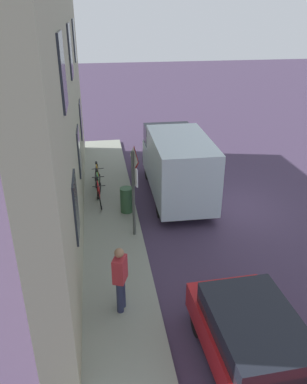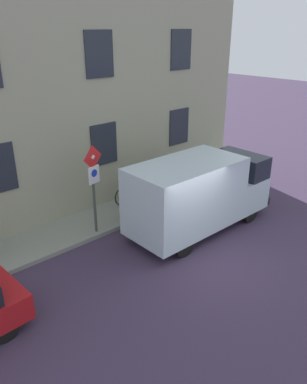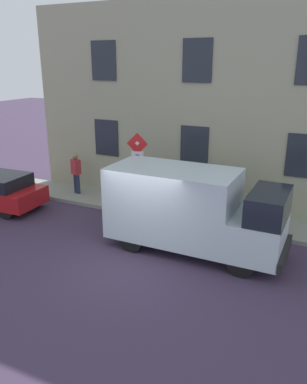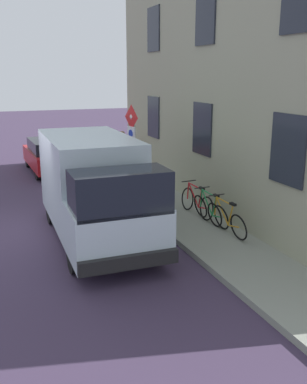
{
  "view_description": "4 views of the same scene",
  "coord_description": "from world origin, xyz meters",
  "px_view_note": "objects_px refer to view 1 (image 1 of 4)",
  "views": [
    {
      "loc": [
        4.17,
        12.07,
        6.72
      ],
      "look_at": [
        2.39,
        0.5,
        1.05
      ],
      "focal_mm": 36.27,
      "sensor_mm": 36.0,
      "label": 1
    },
    {
      "loc": [
        -6.31,
        7.7,
        6.37
      ],
      "look_at": [
        2.01,
        0.09,
        1.47
      ],
      "focal_mm": 35.87,
      "sensor_mm": 36.0,
      "label": 2
    },
    {
      "loc": [
        -8.96,
        -4.73,
        5.49
      ],
      "look_at": [
        2.47,
        0.64,
        1.22
      ],
      "focal_mm": 36.17,
      "sensor_mm": 36.0,
      "label": 3
    },
    {
      "loc": [
        -1.19,
        -11.31,
        3.99
      ],
      "look_at": [
        2.9,
        -0.85,
        0.95
      ],
      "focal_mm": 40.8,
      "sensor_mm": 36.0,
      "label": 4
    }
  ],
  "objects_px": {
    "bicycle_green": "(98,184)",
    "litter_bin": "(127,200)",
    "sign_post_stacked": "(134,179)",
    "bicycle_orange": "(97,176)",
    "parked_hatchback": "(256,348)",
    "delivery_van": "(177,164)",
    "pedestrian": "(120,277)",
    "bicycle_red": "(98,193)"
  },
  "relations": [
    {
      "from": "delivery_van",
      "to": "litter_bin",
      "type": "xyz_separation_m",
      "value": [
        2.05,
        1.24,
        -0.74
      ]
    },
    {
      "from": "bicycle_orange",
      "to": "litter_bin",
      "type": "distance_m",
      "value": 2.63
    },
    {
      "from": "parked_hatchback",
      "to": "bicycle_red",
      "type": "relative_size",
      "value": 2.37
    },
    {
      "from": "bicycle_green",
      "to": "litter_bin",
      "type": "distance_m",
      "value": 1.91
    },
    {
      "from": "sign_post_stacked",
      "to": "litter_bin",
      "type": "xyz_separation_m",
      "value": [
        0.14,
        -1.54,
        -1.46
      ]
    },
    {
      "from": "bicycle_red",
      "to": "litter_bin",
      "type": "height_order",
      "value": "litter_bin"
    },
    {
      "from": "parked_hatchback",
      "to": "litter_bin",
      "type": "height_order",
      "value": "parked_hatchback"
    },
    {
      "from": "sign_post_stacked",
      "to": "bicycle_green",
      "type": "height_order",
      "value": "sign_post_stacked"
    },
    {
      "from": "bicycle_green",
      "to": "pedestrian",
      "type": "height_order",
      "value": "pedestrian"
    },
    {
      "from": "parked_hatchback",
      "to": "litter_bin",
      "type": "distance_m",
      "value": 7.22
    },
    {
      "from": "bicycle_red",
      "to": "bicycle_orange",
      "type": "bearing_deg",
      "value": 176.16
    },
    {
      "from": "sign_post_stacked",
      "to": "parked_hatchback",
      "type": "bearing_deg",
      "value": 107.98
    },
    {
      "from": "bicycle_red",
      "to": "pedestrian",
      "type": "relative_size",
      "value": 1.0
    },
    {
      "from": "sign_post_stacked",
      "to": "bicycle_red",
      "type": "height_order",
      "value": "sign_post_stacked"
    },
    {
      "from": "parked_hatchback",
      "to": "bicycle_orange",
      "type": "xyz_separation_m",
      "value": [
        2.85,
        -9.42,
        -0.22
      ]
    },
    {
      "from": "delivery_van",
      "to": "bicycle_red",
      "type": "height_order",
      "value": "delivery_van"
    },
    {
      "from": "bicycle_red",
      "to": "litter_bin",
      "type": "relative_size",
      "value": 1.9
    },
    {
      "from": "bicycle_orange",
      "to": "sign_post_stacked",
      "type": "bearing_deg",
      "value": 11.89
    },
    {
      "from": "bicycle_orange",
      "to": "bicycle_red",
      "type": "height_order",
      "value": "same"
    },
    {
      "from": "parked_hatchback",
      "to": "bicycle_orange",
      "type": "relative_size",
      "value": 2.37
    },
    {
      "from": "delivery_van",
      "to": "bicycle_orange",
      "type": "bearing_deg",
      "value": 68.64
    },
    {
      "from": "bicycle_green",
      "to": "litter_bin",
      "type": "relative_size",
      "value": 1.91
    },
    {
      "from": "bicycle_red",
      "to": "pedestrian",
      "type": "bearing_deg",
      "value": 0.03
    },
    {
      "from": "bicycle_green",
      "to": "bicycle_red",
      "type": "bearing_deg",
      "value": -2.65
    },
    {
      "from": "pedestrian",
      "to": "sign_post_stacked",
      "type": "bearing_deg",
      "value": 98.95
    },
    {
      "from": "delivery_van",
      "to": "bicycle_green",
      "type": "bearing_deg",
      "value": 82.93
    },
    {
      "from": "delivery_van",
      "to": "litter_bin",
      "type": "relative_size",
      "value": 5.95
    },
    {
      "from": "bicycle_orange",
      "to": "litter_bin",
      "type": "height_order",
      "value": "litter_bin"
    },
    {
      "from": "delivery_van",
      "to": "parked_hatchback",
      "type": "xyz_separation_m",
      "value": [
        0.15,
        8.2,
        -0.6
      ]
    },
    {
      "from": "bicycle_red",
      "to": "bicycle_green",
      "type": "bearing_deg",
      "value": 176.17
    },
    {
      "from": "bicycle_orange",
      "to": "bicycle_green",
      "type": "distance_m",
      "value": 0.81
    },
    {
      "from": "parked_hatchback",
      "to": "bicycle_green",
      "type": "xyz_separation_m",
      "value": [
        2.85,
        -8.61,
        -0.22
      ]
    },
    {
      "from": "bicycle_orange",
      "to": "bicycle_red",
      "type": "bearing_deg",
      "value": -3.38
    },
    {
      "from": "bicycle_green",
      "to": "litter_bin",
      "type": "xyz_separation_m",
      "value": [
        -0.95,
        1.65,
        0.08
      ]
    },
    {
      "from": "bicycle_green",
      "to": "parked_hatchback",
      "type": "bearing_deg",
      "value": 15.66
    },
    {
      "from": "pedestrian",
      "to": "litter_bin",
      "type": "relative_size",
      "value": 1.91
    },
    {
      "from": "bicycle_orange",
      "to": "parked_hatchback",
      "type": "bearing_deg",
      "value": 13.46
    },
    {
      "from": "sign_post_stacked",
      "to": "bicycle_orange",
      "type": "relative_size",
      "value": 1.65
    },
    {
      "from": "bicycle_red",
      "to": "litter_bin",
      "type": "bearing_deg",
      "value": 44.75
    },
    {
      "from": "bicycle_orange",
      "to": "pedestrian",
      "type": "xyz_separation_m",
      "value": [
        -0.38,
        7.29,
        0.56
      ]
    },
    {
      "from": "delivery_van",
      "to": "litter_bin",
      "type": "bearing_deg",
      "value": 121.85
    },
    {
      "from": "bicycle_green",
      "to": "litter_bin",
      "type": "height_order",
      "value": "litter_bin"
    }
  ]
}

